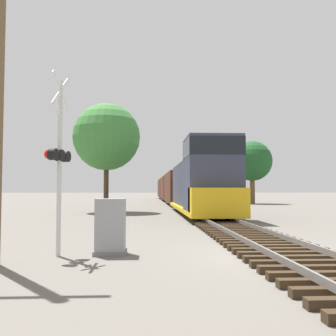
{
  "coord_description": "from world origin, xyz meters",
  "views": [
    {
      "loc": [
        -3.57,
        -10.08,
        1.71
      ],
      "look_at": [
        -2.76,
        4.89,
        2.53
      ],
      "focal_mm": 42.0,
      "sensor_mm": 36.0,
      "label": 1
    }
  ],
  "objects_px": {
    "crossing_signal_near": "(58,156)",
    "relay_cabinet": "(111,227)",
    "tree_far_right": "(107,137)",
    "freight_train": "(176,188)",
    "tree_deep_background": "(218,163)",
    "tree_mid_background": "(252,161)"
  },
  "relations": [
    {
      "from": "tree_far_right",
      "to": "tree_deep_background",
      "type": "height_order",
      "value": "tree_far_right"
    },
    {
      "from": "tree_far_right",
      "to": "tree_deep_background",
      "type": "xyz_separation_m",
      "value": [
        12.77,
        22.54,
        -0.4
      ]
    },
    {
      "from": "tree_far_right",
      "to": "tree_deep_background",
      "type": "distance_m",
      "value": 25.91
    },
    {
      "from": "freight_train",
      "to": "crossing_signal_near",
      "type": "height_order",
      "value": "crossing_signal_near"
    },
    {
      "from": "tree_mid_background",
      "to": "tree_deep_background",
      "type": "distance_m",
      "value": 6.67
    },
    {
      "from": "relay_cabinet",
      "to": "tree_mid_background",
      "type": "relative_size",
      "value": 0.19
    },
    {
      "from": "crossing_signal_near",
      "to": "tree_far_right",
      "type": "distance_m",
      "value": 20.17
    },
    {
      "from": "freight_train",
      "to": "tree_far_right",
      "type": "bearing_deg",
      "value": -110.21
    },
    {
      "from": "tree_far_right",
      "to": "relay_cabinet",
      "type": "bearing_deg",
      "value": -83.76
    },
    {
      "from": "crossing_signal_near",
      "to": "tree_deep_background",
      "type": "bearing_deg",
      "value": 178.81
    },
    {
      "from": "freight_train",
      "to": "tree_deep_background",
      "type": "distance_m",
      "value": 8.27
    },
    {
      "from": "tree_mid_background",
      "to": "crossing_signal_near",
      "type": "bearing_deg",
      "value": -112.39
    },
    {
      "from": "crossing_signal_near",
      "to": "tree_far_right",
      "type": "xyz_separation_m",
      "value": [
        -0.81,
        19.91,
        3.16
      ]
    },
    {
      "from": "relay_cabinet",
      "to": "tree_deep_background",
      "type": "bearing_deg",
      "value": 75.9
    },
    {
      "from": "crossing_signal_near",
      "to": "tree_far_right",
      "type": "bearing_deg",
      "value": -163.12
    },
    {
      "from": "tree_far_right",
      "to": "freight_train",
      "type": "bearing_deg",
      "value": 69.79
    },
    {
      "from": "tree_far_right",
      "to": "tree_deep_background",
      "type": "relative_size",
      "value": 1.11
    },
    {
      "from": "crossing_signal_near",
      "to": "relay_cabinet",
      "type": "bearing_deg",
      "value": 112.34
    },
    {
      "from": "relay_cabinet",
      "to": "tree_mid_background",
      "type": "xyz_separation_m",
      "value": [
        13.7,
        36.35,
        4.41
      ]
    },
    {
      "from": "freight_train",
      "to": "tree_mid_background",
      "type": "bearing_deg",
      "value": -9.29
    },
    {
      "from": "freight_train",
      "to": "relay_cabinet",
      "type": "relative_size",
      "value": 41.95
    },
    {
      "from": "relay_cabinet",
      "to": "tree_deep_background",
      "type": "distance_m",
      "value": 43.82
    }
  ]
}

